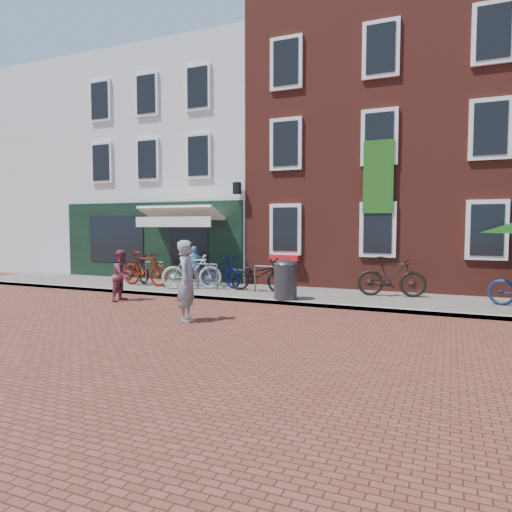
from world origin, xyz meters
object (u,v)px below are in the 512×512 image
at_px(litter_bin, 285,278).
at_px(cafe_person, 195,266).
at_px(boy, 122,275).
at_px(bicycle_1, 145,269).
at_px(bicycle_2, 220,271).
at_px(bicycle_5, 391,277).
at_px(woman, 187,281).
at_px(bicycle_0, 136,268).
at_px(bicycle_4, 258,275).
at_px(bicycle_3, 192,271).

height_order(litter_bin, cafe_person, cafe_person).
distance_m(boy, bicycle_1, 2.48).
height_order(boy, bicycle_2, boy).
bearing_deg(bicycle_5, bicycle_2, 83.44).
height_order(woman, bicycle_2, woman).
bearing_deg(bicycle_0, boy, -121.19).
xyz_separation_m(bicycle_4, bicycle_5, (3.89, 0.55, 0.06)).
height_order(boy, bicycle_3, boy).
distance_m(litter_bin, bicycle_5, 3.11).
xyz_separation_m(litter_bin, bicycle_2, (-2.87, 1.63, -0.09)).
distance_m(bicycle_1, bicycle_4, 4.05).
distance_m(woman, bicycle_5, 6.13).
height_order(litter_bin, bicycle_5, litter_bin).
bearing_deg(woman, bicycle_5, -53.27).
bearing_deg(bicycle_3, boy, 127.27).
distance_m(bicycle_4, bicycle_5, 3.93).
height_order(bicycle_0, bicycle_3, bicycle_3).
distance_m(bicycle_1, bicycle_5, 7.97).
xyz_separation_m(bicycle_0, bicycle_4, (4.87, -0.33, 0.00)).
relative_size(bicycle_0, bicycle_5, 1.03).
bearing_deg(woman, bicycle_0, 32.45).
relative_size(woman, bicycle_1, 0.95).
relative_size(woman, bicycle_3, 0.95).
relative_size(boy, cafe_person, 1.08).
relative_size(bicycle_1, bicycle_4, 0.97).
xyz_separation_m(boy, bicycle_4, (3.10, 2.56, -0.11)).
xyz_separation_m(woman, bicycle_2, (-1.66, 4.73, -0.29)).
distance_m(woman, bicycle_1, 5.73).
height_order(cafe_person, bicycle_4, cafe_person).
distance_m(bicycle_0, bicycle_5, 8.76).
height_order(cafe_person, bicycle_3, cafe_person).
xyz_separation_m(bicycle_0, bicycle_1, (0.84, -0.60, 0.06)).
height_order(woman, bicycle_5, woman).
xyz_separation_m(litter_bin, bicycle_1, (-5.32, 0.88, -0.03)).
bearing_deg(bicycle_4, bicycle_0, 89.47).
relative_size(litter_bin, woman, 0.64).
xyz_separation_m(cafe_person, bicycle_5, (6.35, 0.22, -0.10)).
bearing_deg(woman, bicycle_2, 4.55).
height_order(bicycle_1, bicycle_4, bicycle_1).
bearing_deg(bicycle_4, litter_bin, -128.41).
distance_m(bicycle_1, bicycle_3, 1.89).
height_order(cafe_person, bicycle_5, cafe_person).
relative_size(woman, bicycle_4, 0.92).
bearing_deg(cafe_person, bicycle_0, -31.86).
distance_m(woman, bicycle_0, 6.75).
bearing_deg(litter_bin, boy, -162.11).
xyz_separation_m(litter_bin, boy, (-4.38, -1.41, 0.02)).
bearing_deg(bicycle_5, cafe_person, 84.70).
bearing_deg(bicycle_1, bicycle_3, -88.62).
xyz_separation_m(woman, bicycle_1, (-4.12, 3.98, -0.23)).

